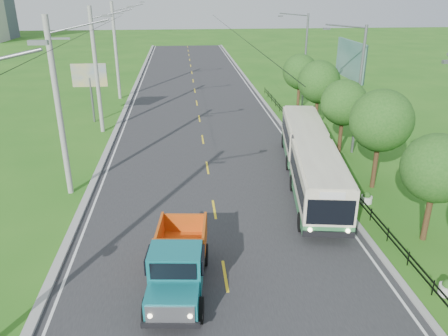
{
  "coord_description": "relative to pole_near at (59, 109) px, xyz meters",
  "views": [
    {
      "loc": [
        -1.53,
        -15.14,
        11.21
      ],
      "look_at": [
        0.67,
        7.31,
        1.9
      ],
      "focal_mm": 35.0,
      "sensor_mm": 36.0,
      "label": 1
    }
  ],
  "objects": [
    {
      "name": "edge_line_left",
      "position": [
        1.61,
        11.0,
        -5.07
      ],
      "size": [
        0.12,
        120.0,
        0.0
      ],
      "primitive_type": "cube",
      "color": "silver",
      "rests_on": "road"
    },
    {
      "name": "bus",
      "position": [
        14.41,
        0.18,
        -3.36
      ],
      "size": [
        4.67,
        15.12,
        2.88
      ],
      "rotation": [
        0.0,
        0.0,
        -0.15
      ],
      "color": "#2E7440",
      "rests_on": "ground"
    },
    {
      "name": "edge_line_right",
      "position": [
        14.91,
        11.0,
        -5.07
      ],
      "size": [
        0.12,
        120.0,
        0.0
      ],
      "primitive_type": "cube",
      "color": "silver",
      "rests_on": "road"
    },
    {
      "name": "tree_second",
      "position": [
        18.12,
        -6.86,
        -1.57
      ],
      "size": [
        3.18,
        3.26,
        5.3
      ],
      "color": "#382314",
      "rests_on": "ground"
    },
    {
      "name": "tree_fifth",
      "position": [
        18.12,
        11.14,
        -1.24
      ],
      "size": [
        3.48,
        3.52,
        5.8
      ],
      "color": "#382314",
      "rests_on": "ground"
    },
    {
      "name": "pole_mid",
      "position": [
        0.0,
        12.0,
        0.0
      ],
      "size": [
        3.51,
        0.32,
        10.0
      ],
      "color": "gray",
      "rests_on": "ground"
    },
    {
      "name": "centre_dash",
      "position": [
        8.26,
        -9.0,
        -5.07
      ],
      "size": [
        0.12,
        2.2,
        0.0
      ],
      "primitive_type": "cube",
      "color": "yellow",
      "rests_on": "road"
    },
    {
      "name": "billboard_left",
      "position": [
        -1.24,
        15.0,
        -1.23
      ],
      "size": [
        3.0,
        0.2,
        5.2
      ],
      "color": "slate",
      "rests_on": "ground"
    },
    {
      "name": "tree_fourth",
      "position": [
        18.12,
        5.14,
        -1.51
      ],
      "size": [
        3.24,
        3.31,
        5.4
      ],
      "color": "#382314",
      "rests_on": "ground"
    },
    {
      "name": "planter_mid",
      "position": [
        16.86,
        5.0,
        -4.81
      ],
      "size": [
        0.64,
        0.64,
        0.67
      ],
      "color": "silver",
      "rests_on": "ground"
    },
    {
      "name": "dump_truck",
      "position": [
        6.34,
        -9.6,
        -3.79
      ],
      "size": [
        2.63,
        5.65,
        2.3
      ],
      "rotation": [
        0.0,
        0.0,
        -0.11
      ],
      "color": "#126971",
      "rests_on": "ground"
    },
    {
      "name": "billboard_right",
      "position": [
        20.56,
        11.0,
        0.25
      ],
      "size": [
        0.24,
        6.0,
        7.3
      ],
      "color": "slate",
      "rests_on": "ground"
    },
    {
      "name": "planter_front",
      "position": [
        16.86,
        -11.0,
        -4.81
      ],
      "size": [
        0.64,
        0.64,
        0.67
      ],
      "color": "silver",
      "rests_on": "ground"
    },
    {
      "name": "streetlight_mid",
      "position": [
        18.9,
        5.0,
        -0.19
      ],
      "size": [
        3.02,
        0.2,
        9.07
      ],
      "color": "slate",
      "rests_on": "ground"
    },
    {
      "name": "ground",
      "position": [
        8.26,
        -9.0,
        -5.09
      ],
      "size": [
        240.0,
        240.0,
        0.0
      ],
      "primitive_type": "plane",
      "color": "#266718",
      "rests_on": "ground"
    },
    {
      "name": "planter_near",
      "position": [
        16.86,
        -3.0,
        -4.81
      ],
      "size": [
        0.64,
        0.64,
        0.67
      ],
      "color": "silver",
      "rests_on": "ground"
    },
    {
      "name": "pole_near",
      "position": [
        0.0,
        0.0,
        0.0
      ],
      "size": [
        3.51,
        0.32,
        10.0
      ],
      "color": "gray",
      "rests_on": "ground"
    },
    {
      "name": "pole_far",
      "position": [
        0.0,
        24.0,
        0.0
      ],
      "size": [
        3.51,
        0.32,
        10.0
      ],
      "color": "gray",
      "rests_on": "ground"
    },
    {
      "name": "curb_right",
      "position": [
        15.41,
        11.0,
        -5.04
      ],
      "size": [
        0.3,
        120.0,
        0.1
      ],
      "primitive_type": "cube",
      "color": "#9E9E99",
      "rests_on": "ground"
    },
    {
      "name": "streetlight_far",
      "position": [
        18.9,
        19.0,
        -0.19
      ],
      "size": [
        3.02,
        0.2,
        9.07
      ],
      "color": "slate",
      "rests_on": "ground"
    },
    {
      "name": "planter_far",
      "position": [
        16.86,
        13.0,
        -4.81
      ],
      "size": [
        0.64,
        0.64,
        0.67
      ],
      "color": "silver",
      "rests_on": "ground"
    },
    {
      "name": "railing_right",
      "position": [
        16.26,
        5.0,
        -4.79
      ],
      "size": [
        0.04,
        40.0,
        0.6
      ],
      "primitive_type": "cube",
      "color": "black",
      "rests_on": "ground"
    },
    {
      "name": "tree_third",
      "position": [
        18.12,
        -0.86,
        -1.11
      ],
      "size": [
        3.6,
        3.62,
        6.0
      ],
      "color": "#382314",
      "rests_on": "ground"
    },
    {
      "name": "road",
      "position": [
        8.26,
        11.0,
        -5.08
      ],
      "size": [
        14.0,
        120.0,
        0.02
      ],
      "primitive_type": "cube",
      "color": "#28282B",
      "rests_on": "ground"
    },
    {
      "name": "curb_left",
      "position": [
        1.06,
        11.0,
        -5.02
      ],
      "size": [
        0.4,
        120.0,
        0.15
      ],
      "primitive_type": "cube",
      "color": "#9E9E99",
      "rests_on": "ground"
    },
    {
      "name": "tree_back",
      "position": [
        18.12,
        17.14,
        -1.44
      ],
      "size": [
        3.3,
        3.36,
        5.5
      ],
      "color": "#382314",
      "rests_on": "ground"
    }
  ]
}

